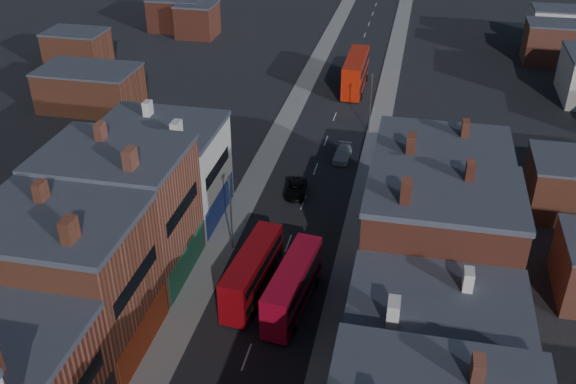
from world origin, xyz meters
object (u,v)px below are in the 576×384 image
at_px(bus_1, 293,286).
at_px(bus_2, 356,72).
at_px(bus_0, 252,272).
at_px(car_2, 296,189).
at_px(car_3, 343,154).

relative_size(bus_1, bus_2, 0.83).
height_order(bus_0, bus_1, bus_0).
xyz_separation_m(bus_0, bus_2, (3.00, 51.18, 0.50)).
distance_m(bus_1, car_2, 19.47).
height_order(bus_2, car_2, bus_2).
relative_size(bus_2, car_3, 2.60).
distance_m(bus_2, car_2, 33.42).
height_order(car_2, car_3, car_3).
bearing_deg(bus_2, bus_1, -88.85).
bearing_deg(bus_1, bus_0, 170.50).
relative_size(car_2, car_3, 1.03).
bearing_deg(car_3, bus_0, -96.76).
xyz_separation_m(bus_1, car_3, (0.44, 28.70, -1.66)).
bearing_deg(bus_1, bus_2, 97.72).
distance_m(car_2, car_3, 10.43).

